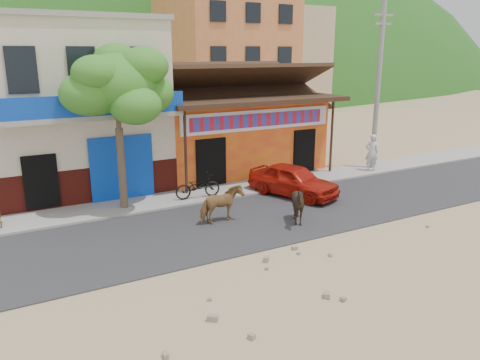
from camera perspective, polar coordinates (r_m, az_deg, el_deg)
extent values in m
plane|color=#9E825B|center=(15.30, 9.24, -7.14)|extent=(120.00, 120.00, 0.00)
cube|color=#28282B|center=(17.19, 4.13, -4.35)|extent=(60.00, 5.00, 0.04)
cube|color=gray|center=(20.05, -1.30, -1.29)|extent=(60.00, 2.00, 0.12)
cube|color=orange|center=(24.02, -1.51, 5.75)|extent=(8.00, 6.00, 3.60)
cube|color=beige|center=(21.44, -19.84, 8.29)|extent=(7.00, 6.00, 7.00)
cube|color=#CC723F|center=(39.34, -1.89, 15.62)|extent=(9.00, 9.00, 12.00)
cube|color=tan|center=(49.06, 4.52, 14.36)|extent=(8.00, 8.00, 10.00)
ellipsoid|color=#194C14|center=(81.76, -23.81, 18.46)|extent=(100.00, 40.00, 24.00)
cylinder|color=gray|center=(24.18, 16.46, 10.75)|extent=(0.24, 0.24, 8.00)
imported|color=olive|center=(16.23, -2.27, -3.02)|extent=(1.61, 0.88, 1.30)
imported|color=black|center=(16.25, 7.14, -2.98)|extent=(1.52, 1.43, 1.36)
imported|color=#AE170C|center=(19.38, 6.51, -0.01)|extent=(2.86, 4.18, 1.32)
imported|color=black|center=(18.79, -5.17, -0.76)|extent=(1.90, 0.81, 0.97)
imported|color=silver|center=(23.93, 15.75, 3.26)|extent=(0.78, 0.67, 1.82)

